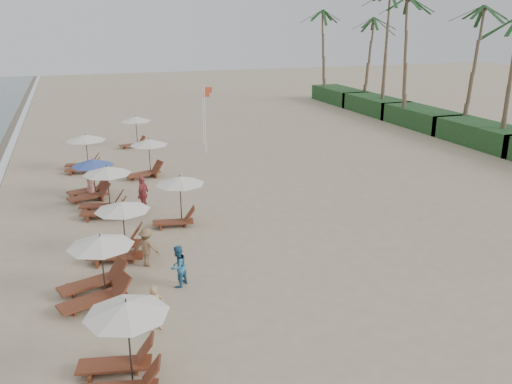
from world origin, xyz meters
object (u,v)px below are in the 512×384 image
object	(u,v)px
beachgoer_mid_b	(147,247)
beachgoer_far_a	(143,194)
lounger_station_1	(94,271)
beachgoer_mid_a	(178,266)
beachgoer_near	(156,309)
beachgoer_far_b	(90,182)
flag_pole_near	(205,116)
inland_station_2	(134,127)
lounger_station_0	(120,347)
lounger_station_3	(103,192)
inland_station_0	(177,194)
lounger_station_2	(117,232)
lounger_station_5	(83,152)
inland_station_1	(146,155)
lounger_station_4	(89,180)

from	to	relation	value
beachgoer_mid_b	beachgoer_far_a	distance (m)	6.04
lounger_station_1	beachgoer_mid_a	bearing A→B (deg)	-1.20
lounger_station_1	beachgoer_near	xyz separation A→B (m)	(1.61, -2.62, -0.25)
beachgoer_far_b	flag_pole_near	xyz separation A→B (m)	(8.09, 7.04, 1.88)
beachgoer_mid_b	inland_station_2	bearing A→B (deg)	-60.43
lounger_station_0	lounger_station_3	xyz separation A→B (m)	(0.50, 12.98, 0.02)
beachgoer_far_a	beachgoer_far_b	distance (m)	4.22
inland_station_0	inland_station_2	world-z (taller)	same
lounger_station_2	flag_pole_near	distance (m)	17.07
inland_station_2	lounger_station_5	bearing A→B (deg)	-124.24
lounger_station_2	lounger_station_3	distance (m)	4.98
inland_station_2	lounger_station_0	bearing A→B (deg)	-97.75
inland_station_1	beachgoer_mid_b	xyz separation A→B (m)	(-1.71, -12.03, -0.55)
lounger_station_3	beachgoer_mid_a	bearing A→B (deg)	-77.02
lounger_station_1	beachgoer_far_a	distance (m)	8.34
inland_station_1	beachgoer_far_b	world-z (taller)	inland_station_1
lounger_station_0	inland_station_0	distance (m)	11.11
inland_station_1	lounger_station_4	bearing A→B (deg)	-138.79
inland_station_0	beachgoer_near	bearing A→B (deg)	-105.64
lounger_station_5	lounger_station_2	bearing A→B (deg)	-86.70
inland_station_0	flag_pole_near	world-z (taller)	flag_pole_near
lounger_station_0	inland_station_1	size ratio (longest dim) A/B	0.90
lounger_station_2	flag_pole_near	bearing A→B (deg)	63.95
lounger_station_1	lounger_station_0	bearing A→B (deg)	-85.46
lounger_station_1	flag_pole_near	bearing A→B (deg)	65.33
lounger_station_0	lounger_station_4	distance (m)	15.78
beachgoer_near	beachgoer_mid_a	world-z (taller)	beachgoer_mid_a
beachgoer_mid_a	beachgoer_near	bearing A→B (deg)	22.44
inland_station_0	beachgoer_near	distance (m)	8.70
beachgoer_far_b	lounger_station_3	bearing A→B (deg)	-155.51
lounger_station_1	lounger_station_4	size ratio (longest dim) A/B	1.05
inland_station_1	beachgoer_mid_a	xyz separation A→B (m)	(-0.91, -13.99, -0.55)
lounger_station_3	lounger_station_4	distance (m)	2.86
beachgoer_mid_a	flag_pole_near	xyz separation A→B (m)	(5.70, 18.54, 1.88)
lounger_station_5	beachgoer_near	xyz separation A→B (m)	(1.34, -19.12, -0.43)
lounger_station_3	lounger_station_5	xyz separation A→B (m)	(-0.62, 8.31, 0.03)
lounger_station_4	inland_station_2	size ratio (longest dim) A/B	1.03
lounger_station_0	flag_pole_near	bearing A→B (deg)	70.79
lounger_station_1	inland_station_0	bearing A→B (deg)	55.47
beachgoer_mid_a	beachgoer_mid_b	world-z (taller)	beachgoer_mid_b
lounger_station_3	lounger_station_5	size ratio (longest dim) A/B	0.98
lounger_station_0	lounger_station_2	xyz separation A→B (m)	(0.65, 8.00, -0.12)
lounger_station_5	beachgoer_near	bearing A→B (deg)	-85.98
inland_station_1	beachgoer_far_a	xyz separation A→B (m)	(-1.01, -6.04, -0.40)
beachgoer_far_a	beachgoer_far_b	xyz separation A→B (m)	(-2.29, 3.54, -0.15)
inland_station_0	beachgoer_mid_b	world-z (taller)	inland_station_0
beachgoer_mid_a	beachgoer_far_a	world-z (taller)	beachgoer_far_a
lounger_station_1	flag_pole_near	size ratio (longest dim) A/B	0.58
lounger_station_1	beachgoer_far_a	size ratio (longest dim) A/B	1.52
flag_pole_near	beachgoer_mid_a	bearing A→B (deg)	-107.10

